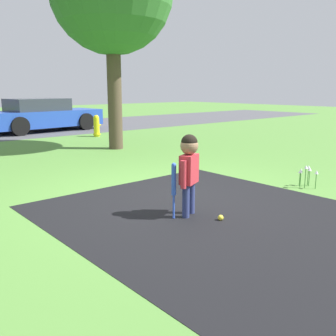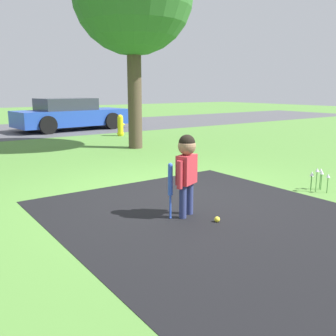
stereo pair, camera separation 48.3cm
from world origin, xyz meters
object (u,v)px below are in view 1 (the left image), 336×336
(child, at_px, (189,164))
(baseball_bat, at_px, (174,183))
(sports_ball, at_px, (221,218))
(fire_hydrant, at_px, (97,126))
(parked_car, at_px, (42,115))

(child, height_order, baseball_bat, child)
(sports_ball, bearing_deg, fire_hydrant, 69.17)
(child, bearing_deg, sports_ball, -90.46)
(parked_car, bearing_deg, baseball_bat, -109.72)
(child, relative_size, fire_hydrant, 1.44)
(parked_car, bearing_deg, sports_ball, -107.24)
(baseball_bat, xyz_separation_m, fire_hydrant, (3.54, 7.84, -0.11))
(child, height_order, fire_hydrant, child)
(sports_ball, xyz_separation_m, parked_car, (2.47, 11.12, 0.56))
(child, relative_size, sports_ball, 14.80)
(baseball_bat, distance_m, sports_ball, 0.72)
(sports_ball, height_order, parked_car, parked_car)
(child, relative_size, baseball_bat, 1.47)
(baseball_bat, height_order, sports_ball, baseball_bat)
(fire_hydrant, distance_m, parked_car, 2.94)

